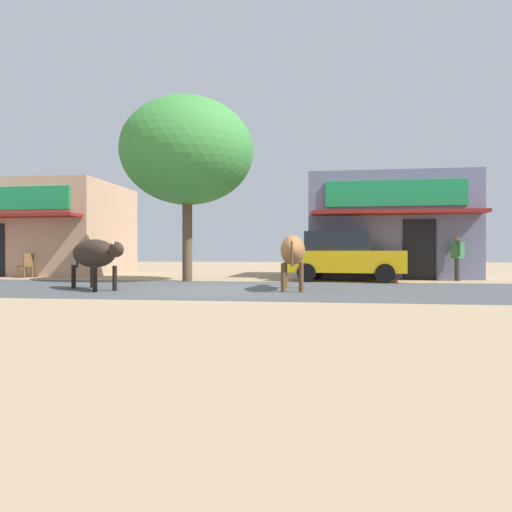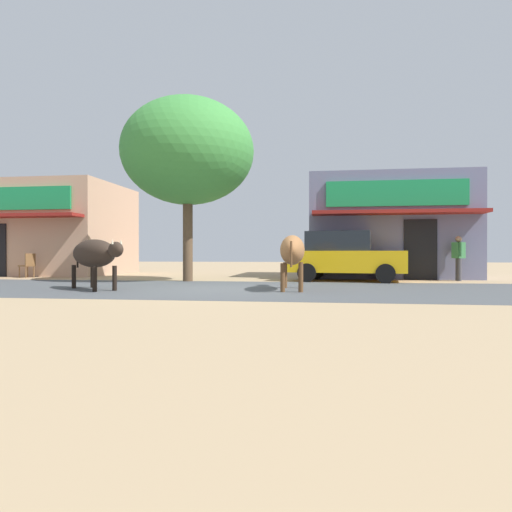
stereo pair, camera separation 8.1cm
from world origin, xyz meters
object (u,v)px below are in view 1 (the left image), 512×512
Objects in this scene: roadside_tree at (187,152)px; cow_near_brown at (94,254)px; cafe_chair_near_tree at (27,264)px; pedestrian_by_shop at (457,255)px; cow_far_dark at (293,251)px; parked_hatchback_car at (345,256)px.

cow_near_brown is at bearing -108.00° from roadside_tree.
cow_near_brown is 2.56× the size of cafe_chair_near_tree.
cafe_chair_near_tree is (-6.65, 1.30, -3.76)m from roadside_tree.
pedestrian_by_shop reaches higher than cafe_chair_near_tree.
roadside_tree is at bearing 139.08° from cow_far_dark.
roadside_tree reaches higher than cow_near_brown.
cow_far_dark reaches higher than cow_near_brown.
cow_near_brown reaches higher than cafe_chair_near_tree.
roadside_tree reaches higher than cow_far_dark.
cafe_chair_near_tree is (-5.39, 5.18, -0.39)m from cow_near_brown.
roadside_tree reaches higher than parked_hatchback_car.
pedestrian_by_shop is (8.92, 1.45, -3.40)m from roadside_tree.
roadside_tree is at bearing -170.75° from pedestrian_by_shop.
cow_near_brown is 4.98m from cow_far_dark.
pedestrian_by_shop is at bearing 9.25° from roadside_tree.
roadside_tree is 6.56× the size of cafe_chair_near_tree.
roadside_tree is 6.25m from parked_hatchback_car.
parked_hatchback_car is at bearing 69.57° from cow_far_dark.
roadside_tree is 2.28× the size of cow_far_dark.
cow_far_dark is 11.26m from cafe_chair_near_tree.
cow_near_brown is at bearing -171.93° from cow_far_dark.
cow_far_dark is (3.67, -3.18, -3.29)m from roadside_tree.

